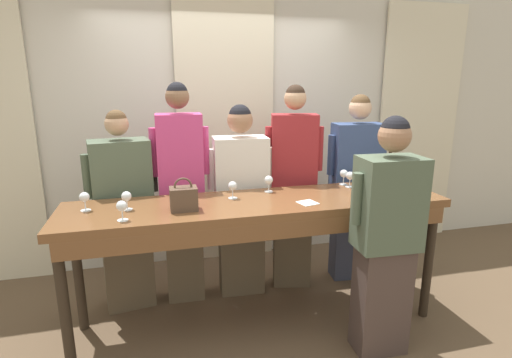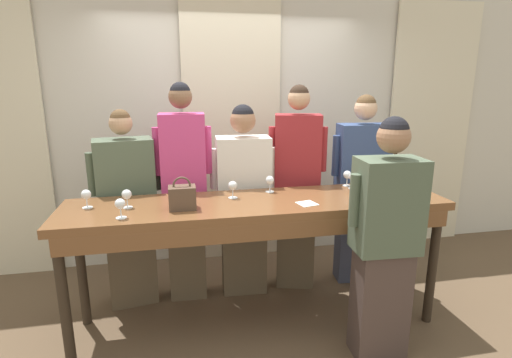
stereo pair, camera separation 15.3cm
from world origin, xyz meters
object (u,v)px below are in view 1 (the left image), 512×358
Objects in this scene: wine_glass_center_right at (350,177)px; wine_glass_center_mid at (233,187)px; wine_glass_front_left at (84,198)px; tasting_bar at (259,215)px; wine_glass_front_mid at (126,197)px; host_pouring at (386,238)px; wine_glass_near_host at (269,181)px; guest_pink_top at (182,193)px; guest_navy_coat at (355,188)px; wine_glass_front_right at (376,173)px; handbag at (184,198)px; wine_bottle at (389,170)px; guest_striped_shirt at (293,187)px; guest_olive_jacket at (124,213)px; wine_glass_back_left at (381,182)px; wine_glass_center_left at (344,174)px; potted_plant at (402,225)px; wine_glass_back_mid at (408,175)px; guest_cream_sweater at (241,201)px; wine_glass_back_right at (122,207)px.

wine_glass_center_mid is at bearing -175.80° from wine_glass_center_right.
tasting_bar is at bearing -4.57° from wine_glass_front_left.
host_pouring is at bearing -18.13° from wine_glass_front_mid.
wine_glass_near_host is (0.31, 0.11, -0.00)m from wine_glass_center_mid.
wine_glass_near_host is at bearing -24.97° from guest_pink_top.
guest_navy_coat is at bearing 11.17° from wine_glass_front_left.
wine_glass_front_right reaches higher than tasting_bar.
host_pouring is at bearing -19.06° from handbag.
wine_bottle is 0.83m from guest_striped_shirt.
wine_glass_back_left is at bearing -16.09° from guest_olive_jacket.
guest_olive_jacket is (-0.07, 0.50, -0.28)m from wine_glass_front_mid.
guest_striped_shirt is (1.45, -0.00, 0.13)m from guest_olive_jacket.
wine_glass_near_host is (-0.69, 0.03, 0.00)m from wine_glass_center_right.
wine_glass_center_left is at bearing -35.59° from guest_striped_shirt.
wine_bottle reaches higher than wine_glass_back_left.
potted_plant is at bearing 36.61° from wine_glass_center_right.
host_pouring is at bearing -96.89° from wine_glass_center_right.
wine_glass_back_left is at bearing -3.14° from wine_glass_front_left.
wine_glass_near_host is at bearing -15.26° from guest_olive_jacket.
wine_glass_front_left is 0.24× the size of potted_plant.
wine_glass_back_mid is at bearing -0.11° from wine_glass_center_mid.
wine_bottle reaches higher than wine_glass_center_left.
guest_cream_sweater is 0.91× the size of guest_striped_shirt.
wine_glass_front_right is at bearing 4.34° from wine_glass_front_left.
guest_olive_jacket reaches higher than wine_glass_front_left.
guest_olive_jacket is (0.21, 0.45, -0.28)m from wine_glass_front_left.
wine_bottle is 2.25m from guest_olive_jacket.
wine_glass_front_mid is 0.08× the size of guest_cream_sweater.
guest_navy_coat is 1.10m from host_pouring.
wine_glass_back_mid is at bearing -10.20° from guest_olive_jacket.
wine_bottle is 0.19× the size of guest_navy_coat.
wine_glass_back_left is at bearing -20.73° from guest_pink_top.
wine_glass_front_mid is 1.48m from guest_striped_shirt.
potted_plant is at bearing 19.16° from wine_glass_front_mid.
wine_glass_front_right is 1.00× the size of wine_glass_near_host.
wine_glass_back_right is at bearing -169.56° from wine_bottle.
wine_glass_back_left and wine_glass_back_right have the same top height.
guest_striped_shirt reaches higher than wine_glass_front_left.
wine_glass_center_mid is 0.07× the size of guest_pink_top.
guest_pink_top is at bearing -180.00° from guest_striped_shirt.
wine_glass_back_mid is 0.08× the size of host_pouring.
wine_glass_center_right is at bearing -81.03° from wine_glass_center_left.
wine_glass_back_mid is 0.08× the size of guest_cream_sweater.
wine_glass_center_left is at bearing 4.45° from wine_glass_near_host.
wine_bottle is 0.38m from wine_glass_center_right.
wine_glass_front_mid is 0.22m from wine_glass_back_right.
guest_cream_sweater is (1.18, 0.45, -0.25)m from wine_glass_front_left.
guest_striped_shirt is (1.41, 0.72, -0.15)m from wine_glass_back_right.
wine_glass_front_mid is 0.24× the size of potted_plant.
guest_navy_coat is at bearing 0.00° from guest_striped_shirt.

